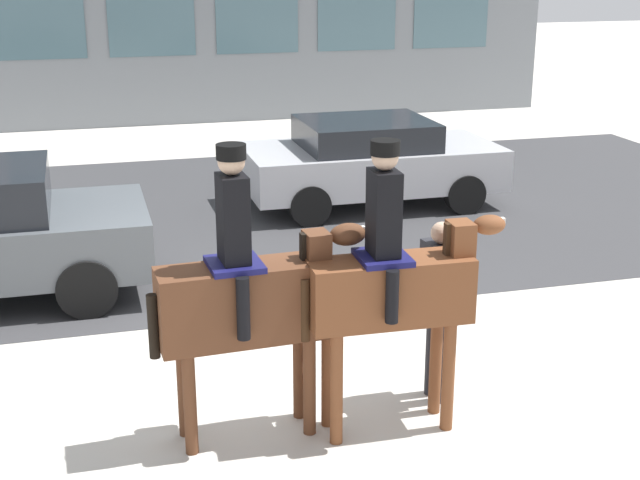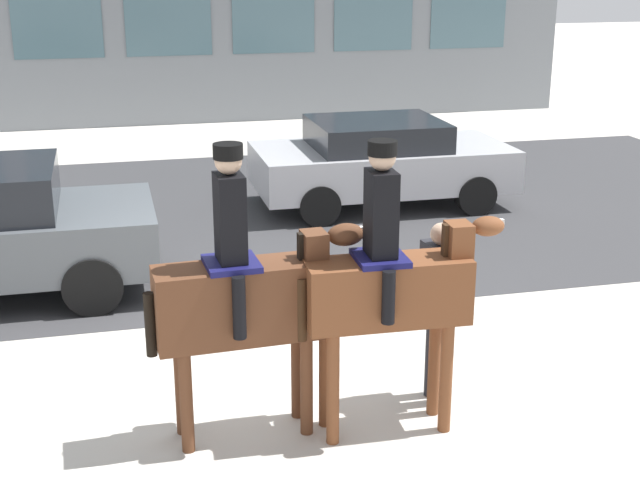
# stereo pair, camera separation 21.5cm
# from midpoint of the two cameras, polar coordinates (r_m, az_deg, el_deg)

# --- Properties ---
(ground_plane) EXTENTS (80.00, 80.00, 0.00)m
(ground_plane) POSITION_cam_midpoint_polar(r_m,az_deg,el_deg) (9.84, -3.93, -6.08)
(ground_plane) COLOR beige
(road_surface) EXTENTS (20.02, 8.50, 0.01)m
(road_surface) POSITION_cam_midpoint_polar(r_m,az_deg,el_deg) (14.26, -7.75, 1.51)
(road_surface) COLOR #38383A
(road_surface) RESTS_ON ground_plane
(mounted_horse_lead) EXTENTS (1.88, 0.65, 2.57)m
(mounted_horse_lead) POSITION_cam_midpoint_polar(r_m,az_deg,el_deg) (7.42, -5.51, -3.49)
(mounted_horse_lead) COLOR #59331E
(mounted_horse_lead) RESTS_ON ground_plane
(mounted_horse_companion) EXTENTS (1.79, 0.65, 2.58)m
(mounted_horse_companion) POSITION_cam_midpoint_polar(r_m,az_deg,el_deg) (7.50, 3.88, -2.78)
(mounted_horse_companion) COLOR brown
(mounted_horse_companion) RESTS_ON ground_plane
(pedestrian_bystander) EXTENTS (0.82, 0.49, 1.73)m
(pedestrian_bystander) POSITION_cam_midpoint_polar(r_m,az_deg,el_deg) (8.15, 6.82, -3.68)
(pedestrian_bystander) COLOR #232328
(pedestrian_bystander) RESTS_ON ground_plane
(street_car_far_lane) EXTENTS (4.13, 2.07, 1.42)m
(street_car_far_lane) POSITION_cam_midpoint_polar(r_m,az_deg,el_deg) (14.67, 2.78, 5.13)
(street_car_far_lane) COLOR #B7B7BC
(street_car_far_lane) RESTS_ON ground_plane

